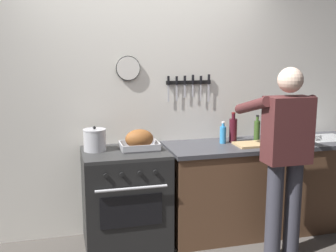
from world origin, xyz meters
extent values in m
cube|color=white|center=(0.00, 1.35, 1.30)|extent=(6.00, 0.10, 2.60)
cube|color=black|center=(0.47, 1.29, 1.48)|extent=(0.46, 0.02, 0.04)
cube|color=silver|center=(0.27, 1.28, 1.38)|extent=(0.02, 0.00, 0.16)
cube|color=black|center=(0.27, 1.28, 1.50)|extent=(0.02, 0.02, 0.09)
cube|color=silver|center=(0.35, 1.28, 1.38)|extent=(0.02, 0.00, 0.16)
cube|color=black|center=(0.35, 1.28, 1.50)|extent=(0.02, 0.02, 0.08)
cube|color=silver|center=(0.43, 1.28, 1.40)|extent=(0.02, 0.00, 0.13)
cube|color=black|center=(0.43, 1.28, 1.50)|extent=(0.02, 0.02, 0.09)
cube|color=silver|center=(0.52, 1.28, 1.40)|extent=(0.02, 0.00, 0.12)
cube|color=black|center=(0.52, 1.28, 1.51)|extent=(0.02, 0.02, 0.09)
cube|color=silver|center=(0.60, 1.28, 1.38)|extent=(0.01, 0.00, 0.17)
cube|color=black|center=(0.60, 1.28, 1.50)|extent=(0.02, 0.02, 0.08)
cube|color=silver|center=(0.68, 1.28, 1.37)|extent=(0.02, 0.00, 0.18)
cube|color=black|center=(0.68, 1.28, 1.51)|extent=(0.02, 0.02, 0.10)
cylinder|color=white|center=(-0.13, 1.28, 1.63)|extent=(0.22, 0.02, 0.22)
torus|color=black|center=(-0.13, 1.28, 1.63)|extent=(0.23, 0.02, 0.23)
cube|color=brown|center=(1.20, 0.99, 0.43)|extent=(2.00, 0.62, 0.86)
cube|color=#3D3D42|center=(1.20, 0.99, 0.88)|extent=(2.03, 0.65, 0.04)
cube|color=#B2B5B7|center=(1.88, 1.01, 0.84)|extent=(0.44, 0.36, 0.11)
cube|color=black|center=(-0.22, 0.99, 0.43)|extent=(0.76, 0.62, 0.87)
cube|color=black|center=(-0.22, 0.67, 0.45)|extent=(0.53, 0.01, 0.28)
cube|color=#2D2D2D|center=(-0.22, 0.99, 0.89)|extent=(0.76, 0.62, 0.03)
cylinder|color=black|center=(-0.43, 0.67, 0.78)|extent=(0.04, 0.02, 0.04)
cylinder|color=black|center=(-0.30, 0.67, 0.78)|extent=(0.04, 0.02, 0.04)
cylinder|color=black|center=(-0.14, 0.67, 0.78)|extent=(0.04, 0.02, 0.04)
cylinder|color=black|center=(-0.01, 0.67, 0.78)|extent=(0.04, 0.02, 0.04)
cylinder|color=silver|center=(-0.22, 0.65, 0.66)|extent=(0.61, 0.02, 0.02)
cylinder|color=#383842|center=(0.97, 0.40, 0.43)|extent=(0.14, 0.14, 0.86)
cylinder|color=#383842|center=(1.15, 0.40, 0.43)|extent=(0.14, 0.14, 0.86)
cube|color=#4C2323|center=(1.06, 0.40, 1.14)|extent=(0.38, 0.22, 0.56)
sphere|color=beige|center=(1.06, 0.40, 1.55)|extent=(0.21, 0.21, 0.21)
cylinder|color=#4C2323|center=(0.85, 0.64, 1.32)|extent=(0.09, 0.55, 0.22)
cylinder|color=#4C2323|center=(1.27, 0.64, 1.32)|extent=(0.09, 0.55, 0.22)
cube|color=#B7B7BC|center=(-0.08, 1.01, 0.91)|extent=(0.34, 0.25, 0.01)
cube|color=#B7B7BC|center=(-0.08, 0.88, 0.94)|extent=(0.34, 0.01, 0.05)
cube|color=#B7B7BC|center=(-0.08, 1.13, 0.94)|extent=(0.34, 0.01, 0.05)
cube|color=#B7B7BC|center=(-0.25, 1.01, 0.94)|extent=(0.01, 0.25, 0.05)
cube|color=#B7B7BC|center=(0.09, 1.01, 0.94)|extent=(0.01, 0.25, 0.05)
ellipsoid|color=brown|center=(-0.08, 1.01, 1.00)|extent=(0.26, 0.19, 0.18)
cylinder|color=#B7B7BC|center=(-0.48, 1.07, 0.99)|extent=(0.20, 0.20, 0.19)
cylinder|color=#B2B2B7|center=(-0.48, 1.07, 1.09)|extent=(0.21, 0.21, 0.01)
sphere|color=black|center=(-0.48, 1.07, 1.11)|extent=(0.03, 0.03, 0.03)
cube|color=tan|center=(1.01, 0.89, 0.91)|extent=(0.36, 0.24, 0.02)
cylinder|color=#47141E|center=(0.87, 1.07, 1.02)|extent=(0.08, 0.08, 0.23)
cylinder|color=#47141E|center=(0.87, 1.07, 1.16)|extent=(0.03, 0.03, 0.05)
cylinder|color=maroon|center=(0.87, 1.07, 1.19)|extent=(0.04, 0.04, 0.01)
cylinder|color=#338CCC|center=(0.76, 1.05, 0.98)|extent=(0.06, 0.06, 0.16)
cylinder|color=#338CCC|center=(0.76, 1.05, 1.08)|extent=(0.03, 0.03, 0.04)
cylinder|color=white|center=(0.76, 1.05, 1.11)|extent=(0.03, 0.03, 0.01)
cylinder|color=#385623|center=(1.13, 1.08, 1.00)|extent=(0.06, 0.06, 0.20)
cylinder|color=#385623|center=(1.13, 1.08, 1.12)|extent=(0.03, 0.03, 0.04)
cylinder|color=black|center=(1.13, 1.08, 1.15)|extent=(0.03, 0.03, 0.01)
cylinder|color=black|center=(0.92, 1.19, 0.97)|extent=(0.06, 0.06, 0.14)
cylinder|color=black|center=(0.92, 1.19, 1.05)|extent=(0.03, 0.03, 0.03)
cylinder|color=#B21919|center=(0.92, 1.19, 1.07)|extent=(0.03, 0.03, 0.01)
camera|label=1|loc=(-0.76, -2.57, 1.79)|focal=43.70mm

